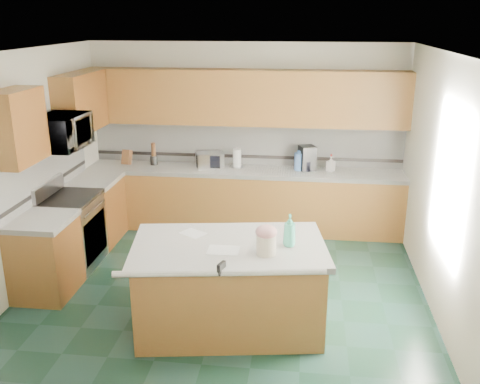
# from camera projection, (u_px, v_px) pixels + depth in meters

# --- Properties ---
(floor) EXTENTS (4.60, 4.60, 0.00)m
(floor) POSITION_uv_depth(u_px,v_px,m) (223.00, 293.00, 6.18)
(floor) COLOR black
(floor) RESTS_ON ground
(ceiling) EXTENTS (4.60, 4.60, 0.00)m
(ceiling) POSITION_uv_depth(u_px,v_px,m) (221.00, 52.00, 5.33)
(ceiling) COLOR white
(ceiling) RESTS_ON ground
(wall_back) EXTENTS (4.60, 0.04, 2.70)m
(wall_back) POSITION_uv_depth(u_px,v_px,m) (246.00, 135.00, 7.94)
(wall_back) COLOR silver
(wall_back) RESTS_ON ground
(wall_front) EXTENTS (4.60, 0.04, 2.70)m
(wall_front) POSITION_uv_depth(u_px,v_px,m) (169.00, 283.00, 3.57)
(wall_front) COLOR silver
(wall_front) RESTS_ON ground
(wall_left) EXTENTS (0.04, 4.60, 2.70)m
(wall_left) POSITION_uv_depth(u_px,v_px,m) (19.00, 174.00, 6.02)
(wall_left) COLOR silver
(wall_left) RESTS_ON ground
(wall_right) EXTENTS (0.04, 4.60, 2.70)m
(wall_right) POSITION_uv_depth(u_px,v_px,m) (445.00, 190.00, 5.49)
(wall_right) COLOR silver
(wall_right) RESTS_ON ground
(back_base_cab) EXTENTS (4.60, 0.60, 0.86)m
(back_base_cab) POSITION_uv_depth(u_px,v_px,m) (244.00, 201.00, 7.93)
(back_base_cab) COLOR #542B0F
(back_base_cab) RESTS_ON ground
(back_countertop) EXTENTS (4.60, 0.64, 0.06)m
(back_countertop) POSITION_uv_depth(u_px,v_px,m) (244.00, 171.00, 7.78)
(back_countertop) COLOR white
(back_countertop) RESTS_ON back_base_cab
(back_upper_cab) EXTENTS (4.60, 0.33, 0.78)m
(back_upper_cab) POSITION_uv_depth(u_px,v_px,m) (245.00, 97.00, 7.58)
(back_upper_cab) COLOR #542B0F
(back_upper_cab) RESTS_ON wall_back
(back_backsplash) EXTENTS (4.60, 0.02, 0.63)m
(back_backsplash) POSITION_uv_depth(u_px,v_px,m) (246.00, 144.00, 7.95)
(back_backsplash) COLOR silver
(back_backsplash) RESTS_ON back_countertop
(back_accent_band) EXTENTS (4.60, 0.01, 0.05)m
(back_accent_band) POSITION_uv_depth(u_px,v_px,m) (246.00, 156.00, 8.00)
(back_accent_band) COLOR black
(back_accent_band) RESTS_ON back_countertop
(left_base_cab_rear) EXTENTS (0.60, 0.82, 0.86)m
(left_base_cab_rear) POSITION_uv_depth(u_px,v_px,m) (96.00, 212.00, 7.49)
(left_base_cab_rear) COLOR #542B0F
(left_base_cab_rear) RESTS_ON ground
(left_counter_rear) EXTENTS (0.64, 0.82, 0.06)m
(left_counter_rear) POSITION_uv_depth(u_px,v_px,m) (93.00, 180.00, 7.35)
(left_counter_rear) COLOR white
(left_counter_rear) RESTS_ON left_base_cab_rear
(left_base_cab_front) EXTENTS (0.60, 0.72, 0.86)m
(left_base_cab_front) POSITION_uv_depth(u_px,v_px,m) (46.00, 259.00, 6.05)
(left_base_cab_front) COLOR #542B0F
(left_base_cab_front) RESTS_ON ground
(left_counter_front) EXTENTS (0.64, 0.72, 0.06)m
(left_counter_front) POSITION_uv_depth(u_px,v_px,m) (41.00, 221.00, 5.91)
(left_counter_front) COLOR white
(left_counter_front) RESTS_ON left_base_cab_front
(left_backsplash) EXTENTS (0.02, 2.30, 0.63)m
(left_backsplash) POSITION_uv_depth(u_px,v_px,m) (46.00, 170.00, 6.57)
(left_backsplash) COLOR silver
(left_backsplash) RESTS_ON wall_left
(left_accent_band) EXTENTS (0.01, 2.30, 0.05)m
(left_accent_band) POSITION_uv_depth(u_px,v_px,m) (48.00, 186.00, 6.64)
(left_accent_band) COLOR black
(left_accent_band) RESTS_ON wall_left
(left_upper_cab_rear) EXTENTS (0.33, 1.09, 0.78)m
(left_upper_cab_rear) POSITION_uv_depth(u_px,v_px,m) (81.00, 102.00, 7.16)
(left_upper_cab_rear) COLOR #542B0F
(left_upper_cab_rear) RESTS_ON wall_left
(left_upper_cab_front) EXTENTS (0.33, 0.72, 0.78)m
(left_upper_cab_front) POSITION_uv_depth(u_px,v_px,m) (17.00, 127.00, 5.59)
(left_upper_cab_front) COLOR #542B0F
(left_upper_cab_front) RESTS_ON wall_left
(range_body) EXTENTS (0.60, 0.76, 0.88)m
(range_body) POSITION_uv_depth(u_px,v_px,m) (73.00, 233.00, 6.74)
(range_body) COLOR #B7B7BC
(range_body) RESTS_ON ground
(range_oven_door) EXTENTS (0.02, 0.68, 0.55)m
(range_oven_door) POSITION_uv_depth(u_px,v_px,m) (95.00, 237.00, 6.72)
(range_oven_door) COLOR black
(range_oven_door) RESTS_ON range_body
(range_cooktop) EXTENTS (0.62, 0.78, 0.04)m
(range_cooktop) POSITION_uv_depth(u_px,v_px,m) (69.00, 198.00, 6.60)
(range_cooktop) COLOR black
(range_cooktop) RESTS_ON range_body
(range_handle) EXTENTS (0.02, 0.66, 0.02)m
(range_handle) POSITION_uv_depth(u_px,v_px,m) (95.00, 209.00, 6.60)
(range_handle) COLOR #B7B7BC
(range_handle) RESTS_ON range_body
(range_backguard) EXTENTS (0.06, 0.76, 0.18)m
(range_backguard) POSITION_uv_depth(u_px,v_px,m) (48.00, 188.00, 6.59)
(range_backguard) COLOR #B7B7BC
(range_backguard) RESTS_ON range_body
(microwave) EXTENTS (0.50, 0.73, 0.41)m
(microwave) POSITION_uv_depth(u_px,v_px,m) (62.00, 132.00, 6.34)
(microwave) COLOR #B7B7BC
(microwave) RESTS_ON wall_left
(island_base) EXTENTS (1.93, 1.28, 0.86)m
(island_base) POSITION_uv_depth(u_px,v_px,m) (229.00, 289.00, 5.39)
(island_base) COLOR #542B0F
(island_base) RESTS_ON ground
(island_top) EXTENTS (2.04, 1.40, 0.06)m
(island_top) POSITION_uv_depth(u_px,v_px,m) (229.00, 247.00, 5.25)
(island_top) COLOR white
(island_top) RESTS_ON island_base
(island_bullnose) EXTENTS (1.88, 0.35, 0.06)m
(island_bullnose) POSITION_uv_depth(u_px,v_px,m) (220.00, 273.00, 4.72)
(island_bullnose) COLOR white
(island_bullnose) RESTS_ON island_base
(treat_jar) EXTENTS (0.19, 0.19, 0.19)m
(treat_jar) POSITION_uv_depth(u_px,v_px,m) (266.00, 245.00, 4.99)
(treat_jar) COLOR beige
(treat_jar) RESTS_ON island_top
(treat_jar_lid) EXTENTS (0.21, 0.21, 0.13)m
(treat_jar_lid) POSITION_uv_depth(u_px,v_px,m) (266.00, 232.00, 4.95)
(treat_jar_lid) COLOR pink
(treat_jar_lid) RESTS_ON treat_jar
(treat_jar_knob) EXTENTS (0.07, 0.02, 0.02)m
(treat_jar_knob) POSITION_uv_depth(u_px,v_px,m) (266.00, 227.00, 4.93)
(treat_jar_knob) COLOR tan
(treat_jar_knob) RESTS_ON treat_jar_lid
(treat_jar_knob_end_l) EXTENTS (0.04, 0.04, 0.04)m
(treat_jar_knob_end_l) POSITION_uv_depth(u_px,v_px,m) (263.00, 227.00, 4.94)
(treat_jar_knob_end_l) COLOR tan
(treat_jar_knob_end_l) RESTS_ON treat_jar_lid
(treat_jar_knob_end_r) EXTENTS (0.04, 0.04, 0.04)m
(treat_jar_knob_end_r) POSITION_uv_depth(u_px,v_px,m) (270.00, 228.00, 4.93)
(treat_jar_knob_end_r) COLOR tan
(treat_jar_knob_end_r) RESTS_ON treat_jar_lid
(soap_bottle_island) EXTENTS (0.13, 0.13, 0.32)m
(soap_bottle_island) POSITION_uv_depth(u_px,v_px,m) (290.00, 230.00, 5.15)
(soap_bottle_island) COLOR #40B296
(soap_bottle_island) RESTS_ON island_top
(paper_sheet_a) EXTENTS (0.31, 0.23, 0.00)m
(paper_sheet_a) POSITION_uv_depth(u_px,v_px,m) (223.00, 250.00, 5.10)
(paper_sheet_a) COLOR white
(paper_sheet_a) RESTS_ON island_top
(paper_sheet_b) EXTENTS (0.31, 0.29, 0.00)m
(paper_sheet_b) POSITION_uv_depth(u_px,v_px,m) (193.00, 233.00, 5.49)
(paper_sheet_b) COLOR white
(paper_sheet_b) RESTS_ON island_top
(clamp_body) EXTENTS (0.07, 0.11, 0.10)m
(clamp_body) POSITION_uv_depth(u_px,v_px,m) (221.00, 268.00, 4.72)
(clamp_body) COLOR black
(clamp_body) RESTS_ON island_top
(clamp_handle) EXTENTS (0.02, 0.08, 0.02)m
(clamp_handle) POSITION_uv_depth(u_px,v_px,m) (220.00, 273.00, 4.67)
(clamp_handle) COLOR black
(clamp_handle) RESTS_ON island_top
(knife_block) EXTENTS (0.15, 0.18, 0.24)m
(knife_block) POSITION_uv_depth(u_px,v_px,m) (127.00, 157.00, 7.99)
(knife_block) COLOR #472814
(knife_block) RESTS_ON back_countertop
(utensil_crock) EXTENTS (0.11, 0.11, 0.14)m
(utensil_crock) POSITION_uv_depth(u_px,v_px,m) (154.00, 160.00, 7.99)
(utensil_crock) COLOR black
(utensil_crock) RESTS_ON back_countertop
(utensil_bundle) EXTENTS (0.06, 0.06, 0.20)m
(utensil_bundle) POSITION_uv_depth(u_px,v_px,m) (153.00, 149.00, 7.93)
(utensil_bundle) COLOR #472814
(utensil_bundle) RESTS_ON utensil_crock
(toaster_oven) EXTENTS (0.45, 0.38, 0.22)m
(toaster_oven) POSITION_uv_depth(u_px,v_px,m) (210.00, 160.00, 7.85)
(toaster_oven) COLOR #B7B7BC
(toaster_oven) RESTS_ON back_countertop
(toaster_oven_door) EXTENTS (0.35, 0.01, 0.18)m
(toaster_oven_door) POSITION_uv_depth(u_px,v_px,m) (208.00, 162.00, 7.73)
(toaster_oven_door) COLOR black
(toaster_oven_door) RESTS_ON toaster_oven
(paper_towel) EXTENTS (0.12, 0.12, 0.28)m
(paper_towel) POSITION_uv_depth(u_px,v_px,m) (237.00, 158.00, 7.84)
(paper_towel) COLOR white
(paper_towel) RESTS_ON back_countertop
(paper_towel_base) EXTENTS (0.18, 0.18, 0.01)m
(paper_towel_base) POSITION_uv_depth(u_px,v_px,m) (237.00, 167.00, 7.88)
(paper_towel_base) COLOR #B7B7BC
(paper_towel_base) RESTS_ON back_countertop
(water_jug) EXTENTS (0.15, 0.15, 0.25)m
(water_jug) POSITION_uv_depth(u_px,v_px,m) (299.00, 162.00, 7.70)
(water_jug) COLOR #5680CC
(water_jug) RESTS_ON back_countertop
(water_jug_neck) EXTENTS (0.07, 0.07, 0.04)m
(water_jug_neck) POSITION_uv_depth(u_px,v_px,m) (300.00, 152.00, 7.65)
(water_jug_neck) COLOR #5680CC
(water_jug_neck) RESTS_ON water_jug
(coffee_maker) EXTENTS (0.28, 0.29, 0.35)m
(coffee_maker) POSITION_uv_depth(u_px,v_px,m) (307.00, 158.00, 7.69)
(coffee_maker) COLOR black
(coffee_maker) RESTS_ON back_countertop
(coffee_carafe) EXTENTS (0.15, 0.15, 0.15)m
(coffee_carafe) POSITION_uv_depth(u_px,v_px,m) (307.00, 166.00, 7.67)
(coffee_carafe) COLOR black
(coffee_carafe) RESTS_ON back_countertop
(soap_bottle_back) EXTENTS (0.14, 0.14, 0.22)m
(soap_bottle_back) POSITION_uv_depth(u_px,v_px,m) (331.00, 164.00, 7.64)
(soap_bottle_back) COLOR white
(soap_bottle_back) RESTS_ON back_countertop
(soap_back_cap) EXTENTS (0.02, 0.02, 0.03)m
(soap_back_cap) POSITION_uv_depth(u_px,v_px,m) (331.00, 155.00, 7.60)
(soap_back_cap) COLOR red
(soap_back_cap) RESTS_ON soap_bottle_back
(window_light_proxy) EXTENTS (0.02, 1.40, 1.10)m
(window_light_proxy) POSITION_uv_depth(u_px,v_px,m) (449.00, 181.00, 5.25)
(window_light_proxy) COLOR white
(window_light_proxy) RESTS_ON wall_right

